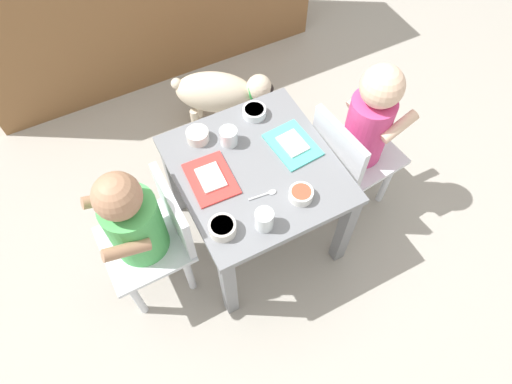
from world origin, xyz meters
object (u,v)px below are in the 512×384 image
(seated_child_left, at_px, (137,224))
(cereal_bowl_right_side, at_px, (301,194))
(dining_table, at_px, (256,180))
(spoon_by_left_tray, at_px, (266,194))
(seated_child_right, at_px, (366,128))
(veggie_bowl_far, at_px, (198,135))
(food_tray_left, at_px, (211,178))
(food_tray_right, at_px, (293,144))
(cereal_bowl_left_side, at_px, (222,228))
(dog, at_px, (220,93))
(water_cup_right, at_px, (264,220))
(veggie_bowl_near, at_px, (254,112))
(water_cup_left, at_px, (229,137))

(seated_child_left, relative_size, cereal_bowl_right_side, 8.67)
(dining_table, relative_size, spoon_by_left_tray, 5.65)
(seated_child_right, height_order, veggie_bowl_far, seated_child_right)
(seated_child_left, height_order, food_tray_left, seated_child_left)
(dining_table, bearing_deg, spoon_by_left_tray, -100.60)
(food_tray_right, relative_size, cereal_bowl_left_side, 2.30)
(seated_child_left, distance_m, food_tray_left, 0.27)
(food_tray_left, distance_m, veggie_bowl_far, 0.18)
(food_tray_left, bearing_deg, dog, 63.94)
(seated_child_left, distance_m, cereal_bowl_right_side, 0.53)
(food_tray_right, bearing_deg, veggie_bowl_far, 148.03)
(seated_child_left, bearing_deg, seated_child_right, -1.07)
(cereal_bowl_left_side, relative_size, spoon_by_left_tray, 0.85)
(seated_child_left, distance_m, dog, 0.83)
(veggie_bowl_far, distance_m, cereal_bowl_right_side, 0.42)
(dog, distance_m, spoon_by_left_tray, 0.75)
(dining_table, height_order, cereal_bowl_right_side, cereal_bowl_right_side)
(water_cup_right, bearing_deg, dining_table, 69.05)
(dining_table, distance_m, veggie_bowl_near, 0.25)
(dining_table, xyz_separation_m, seated_child_left, (-0.43, -0.01, 0.06))
(cereal_bowl_left_side, xyz_separation_m, cereal_bowl_right_side, (0.27, -0.00, -0.00))
(water_cup_left, distance_m, cereal_bowl_right_side, 0.33)
(veggie_bowl_far, bearing_deg, water_cup_left, -34.16)
(dog, xyz_separation_m, veggie_bowl_near, (-0.02, -0.37, 0.25))
(water_cup_left, relative_size, veggie_bowl_near, 0.73)
(spoon_by_left_tray, bearing_deg, water_cup_right, -121.32)
(water_cup_right, distance_m, veggie_bowl_near, 0.46)
(seated_child_right, height_order, food_tray_right, seated_child_right)
(seated_child_left, relative_size, food_tray_left, 3.54)
(dog, bearing_deg, cereal_bowl_left_side, -113.08)
(water_cup_right, height_order, cereal_bowl_right_side, water_cup_right)
(food_tray_left, bearing_deg, dining_table, -8.66)
(water_cup_left, height_order, cereal_bowl_right_side, water_cup_left)
(dog, bearing_deg, veggie_bowl_near, -92.64)
(seated_child_right, xyz_separation_m, water_cup_right, (-0.51, -0.18, 0.03))
(food_tray_left, bearing_deg, veggie_bowl_far, 80.30)
(seated_child_right, relative_size, veggie_bowl_far, 9.14)
(cereal_bowl_right_side, height_order, spoon_by_left_tray, cereal_bowl_right_side)
(seated_child_right, relative_size, food_tray_left, 3.72)
(dining_table, height_order, dog, dining_table)
(cereal_bowl_right_side, bearing_deg, seated_child_left, 162.14)
(dining_table, relative_size, food_tray_right, 2.89)
(food_tray_right, xyz_separation_m, cereal_bowl_left_side, (-0.36, -0.19, 0.02))
(seated_child_right, relative_size, spoon_by_left_tray, 7.14)
(veggie_bowl_far, height_order, cereal_bowl_left_side, same)
(food_tray_left, xyz_separation_m, spoon_by_left_tray, (0.13, -0.13, -0.00))
(seated_child_right, xyz_separation_m, dog, (-0.31, 0.61, -0.23))
(seated_child_right, bearing_deg, veggie_bowl_near, 143.99)
(dining_table, height_order, seated_child_right, seated_child_right)
(dog, bearing_deg, water_cup_left, -108.99)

